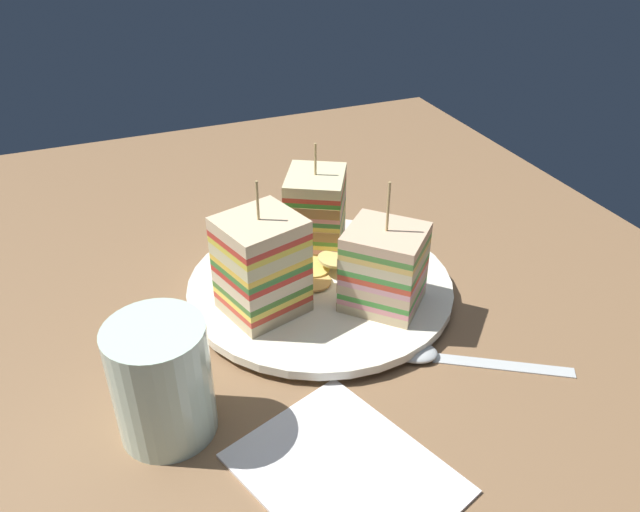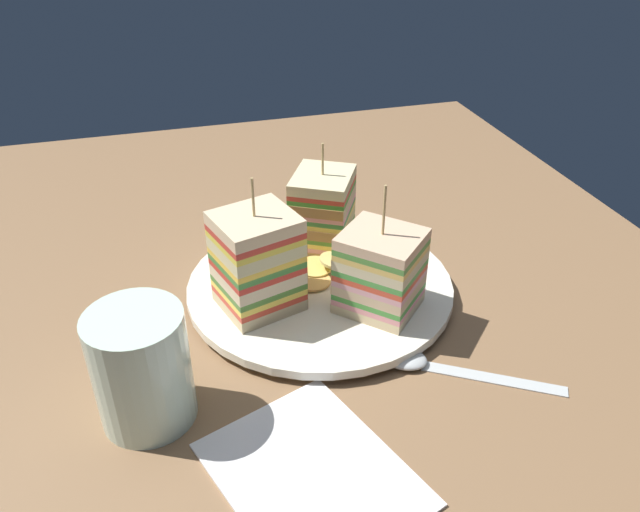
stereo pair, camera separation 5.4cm
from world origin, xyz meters
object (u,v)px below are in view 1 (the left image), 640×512
object	(u,v)px
sandwich_wedge_0	(316,212)
drinking_glass	(163,388)
spoon	(436,355)
napkin	(345,472)
chip_pile	(319,269)
sandwich_wedge_2	(384,268)
sandwich_wedge_1	(262,266)
plate	(320,287)

from	to	relation	value
sandwich_wedge_0	drinking_glass	bearing A→B (deg)	-17.84
sandwich_wedge_0	spoon	world-z (taller)	sandwich_wedge_0
spoon	napkin	distance (cm)	14.72
chip_pile	drinking_glass	xyz separation A→B (cm)	(12.62, -17.47, 1.67)
drinking_glass	sandwich_wedge_2	bearing A→B (deg)	106.61
sandwich_wedge_0	spoon	distance (cm)	20.05
sandwich_wedge_1	sandwich_wedge_2	distance (cm)	11.02
sandwich_wedge_0	sandwich_wedge_2	bearing A→B (deg)	38.79
sandwich_wedge_1	drinking_glass	xyz separation A→B (cm)	(9.65, -10.76, -2.18)
chip_pile	spoon	world-z (taller)	chip_pile
sandwich_wedge_0	chip_pile	distance (cm)	6.58
plate	chip_pile	xyz separation A→B (cm)	(-0.98, 0.32, 1.45)
plate	napkin	bearing A→B (deg)	-17.47
sandwich_wedge_2	drinking_glass	distance (cm)	22.20
plate	sandwich_wedge_2	bearing A→B (deg)	37.61
sandwich_wedge_0	sandwich_wedge_2	distance (cm)	11.84
sandwich_wedge_0	sandwich_wedge_1	xyz separation A→B (cm)	(8.35, -8.48, 0.49)
napkin	drinking_glass	world-z (taller)	drinking_glass
sandwich_wedge_0	spoon	size ratio (longest dim) A/B	0.83
chip_pile	sandwich_wedge_2	bearing A→B (deg)	30.91
napkin	spoon	bearing A→B (deg)	123.45
sandwich_wedge_1	sandwich_wedge_2	world-z (taller)	sandwich_wedge_1
plate	napkin	size ratio (longest dim) A/B	1.76
plate	sandwich_wedge_0	world-z (taller)	sandwich_wedge_0
spoon	napkin	xyz separation A→B (cm)	(8.12, -12.28, -0.16)
sandwich_wedge_2	spoon	xyz separation A→B (cm)	(7.30, 1.67, -5.04)
chip_pile	napkin	distance (cm)	22.86
sandwich_wedge_1	drinking_glass	bearing A→B (deg)	-154.79
sandwich_wedge_1	sandwich_wedge_0	bearing A→B (deg)	27.88
plate	sandwich_wedge_0	bearing A→B (deg)	161.84
sandwich_wedge_2	drinking_glass	xyz separation A→B (cm)	(6.33, -21.24, -1.38)
drinking_glass	napkin	bearing A→B (deg)	49.49
sandwich_wedge_2	napkin	distance (cm)	19.42
plate	spoon	distance (cm)	13.87
sandwich_wedge_2	chip_pile	world-z (taller)	sandwich_wedge_2
drinking_glass	plate	bearing A→B (deg)	124.17
sandwich_wedge_0	drinking_glass	distance (cm)	26.40
sandwich_wedge_1	drinking_glass	distance (cm)	14.61
sandwich_wedge_2	napkin	size ratio (longest dim) A/B	0.84
sandwich_wedge_1	chip_pile	bearing A→B (deg)	7.21
plate	spoon	xyz separation A→B (cm)	(12.61, 5.76, -0.54)
plate	sandwich_wedge_0	distance (cm)	8.25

